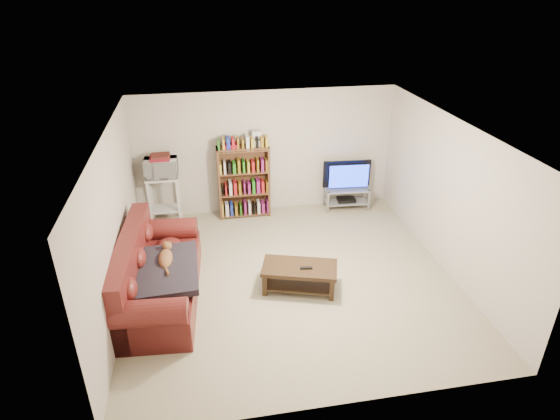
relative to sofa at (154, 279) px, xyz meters
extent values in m
plane|color=tan|center=(2.06, 0.17, -0.35)|extent=(5.00, 5.00, 0.00)
plane|color=white|center=(2.06, 0.17, 2.05)|extent=(5.00, 5.00, 0.00)
plane|color=beige|center=(2.06, 2.67, 0.85)|extent=(5.00, 0.00, 5.00)
plane|color=beige|center=(2.06, -2.33, 0.85)|extent=(5.00, 0.00, 5.00)
plane|color=beige|center=(-0.44, 0.17, 0.85)|extent=(0.00, 5.00, 5.00)
plane|color=beige|center=(4.56, 0.17, 0.85)|extent=(0.00, 5.00, 5.00)
cube|color=#5E1A18|center=(0.09, -0.01, -0.12)|extent=(1.19, 2.43, 0.45)
cube|color=#5E1A18|center=(-0.29, 0.02, 0.17)|extent=(0.43, 2.38, 0.99)
cube|color=#5E1A18|center=(0.02, -1.07, -0.06)|extent=(0.99, 0.31, 0.57)
cube|color=#5E1A18|center=(0.17, 1.05, -0.06)|extent=(0.99, 0.31, 0.57)
cube|color=black|center=(0.18, -0.17, 0.23)|extent=(0.93, 1.20, 0.20)
cube|color=black|center=(2.13, -0.14, 0.03)|extent=(1.22, 0.86, 0.06)
cube|color=black|center=(2.13, -0.14, -0.25)|extent=(1.10, 0.77, 0.03)
cube|color=black|center=(1.59, -0.21, -0.18)|extent=(0.09, 0.09, 0.34)
cube|color=black|center=(2.54, -0.50, -0.18)|extent=(0.09, 0.09, 0.34)
cube|color=black|center=(1.72, 0.21, -0.18)|extent=(0.09, 0.09, 0.34)
cube|color=black|center=(2.66, -0.08, -0.18)|extent=(0.09, 0.09, 0.34)
cube|color=black|center=(2.21, -0.22, 0.07)|extent=(0.19, 0.08, 0.02)
cube|color=#999EA3|center=(3.64, 2.37, 0.08)|extent=(0.91, 0.46, 0.03)
cube|color=#999EA3|center=(3.64, 2.37, -0.20)|extent=(0.87, 0.43, 0.02)
cube|color=gray|center=(3.22, 2.23, -0.13)|extent=(0.05, 0.05, 0.45)
cube|color=gray|center=(4.05, 2.18, -0.13)|extent=(0.05, 0.05, 0.45)
cube|color=gray|center=(3.24, 2.57, -0.13)|extent=(0.05, 0.05, 0.45)
cube|color=gray|center=(4.07, 2.52, -0.13)|extent=(0.05, 0.05, 0.45)
imported|color=black|center=(3.64, 2.37, 0.37)|extent=(0.96, 0.19, 0.55)
cube|color=black|center=(3.64, 2.37, -0.16)|extent=(0.37, 0.27, 0.06)
cube|color=brown|center=(1.11, 2.44, 0.36)|extent=(0.04, 0.31, 1.42)
cube|color=brown|center=(2.06, 2.44, 0.36)|extent=(0.04, 0.31, 1.42)
cube|color=brown|center=(1.59, 2.44, 1.06)|extent=(0.99, 0.31, 0.03)
cube|color=maroon|center=(1.37, 2.44, 1.11)|extent=(0.29, 0.22, 0.08)
cube|color=silver|center=(0.08, 2.38, 0.60)|extent=(0.61, 0.44, 0.04)
cube|color=silver|center=(0.08, 2.38, -0.05)|extent=(0.55, 0.40, 0.03)
cube|color=silver|center=(-0.18, 2.21, 0.11)|extent=(0.05, 0.05, 0.92)
cube|color=silver|center=(0.34, 2.20, 0.11)|extent=(0.05, 0.05, 0.92)
cube|color=silver|center=(-0.18, 2.56, 0.11)|extent=(0.05, 0.05, 0.92)
cube|color=silver|center=(0.34, 2.56, 0.11)|extent=(0.05, 0.05, 0.92)
imported|color=silver|center=(0.08, 2.38, 0.78)|extent=(0.60, 0.41, 0.33)
cube|color=maroon|center=(0.08, 2.38, 0.97)|extent=(0.35, 0.31, 0.05)
camera|label=1|loc=(0.81, -5.82, 3.93)|focal=30.00mm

